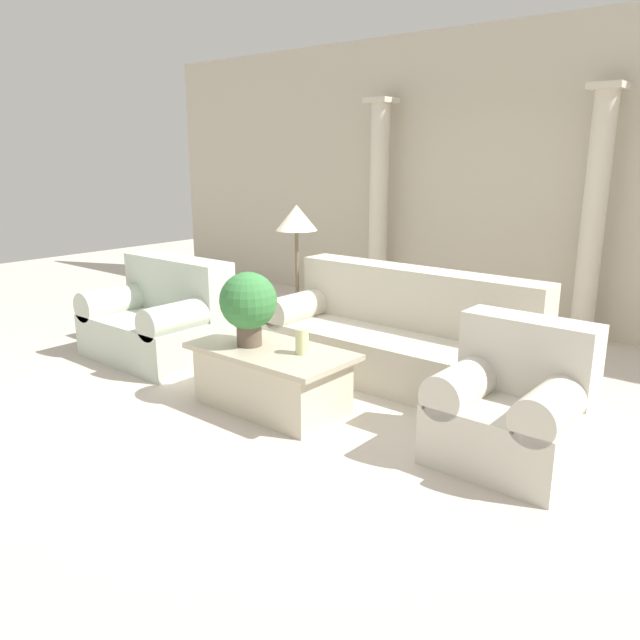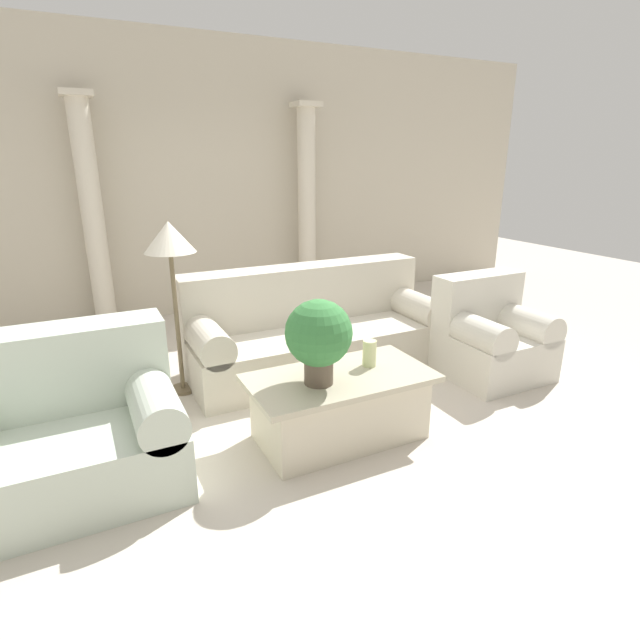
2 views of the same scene
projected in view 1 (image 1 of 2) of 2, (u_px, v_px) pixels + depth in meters
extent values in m
plane|color=beige|center=(307.00, 385.00, 5.19)|extent=(16.00, 16.00, 0.00)
cube|color=beige|center=(478.00, 178.00, 6.97)|extent=(10.00, 0.06, 3.20)
cube|color=beige|center=(397.00, 356.00, 5.28)|extent=(2.31, 0.90, 0.40)
cube|color=beige|center=(417.00, 298.00, 5.38)|extent=(2.31, 0.31, 0.51)
cylinder|color=beige|center=(306.00, 306.00, 5.83)|extent=(0.28, 0.90, 0.28)
cylinder|color=beige|center=(515.00, 347.00, 4.58)|extent=(0.28, 0.90, 0.28)
cube|color=beige|center=(156.00, 337.00, 5.85)|extent=(1.26, 0.90, 0.40)
cube|color=beige|center=(178.00, 284.00, 5.95)|extent=(1.26, 0.31, 0.51)
cylinder|color=beige|center=(124.00, 300.00, 6.08)|extent=(0.28, 0.90, 0.28)
cylinder|color=beige|center=(188.00, 316.00, 5.47)|extent=(0.28, 0.90, 0.28)
cube|color=beige|center=(272.00, 381.00, 4.67)|extent=(1.10, 0.58, 0.43)
cube|color=#BCB398|center=(271.00, 351.00, 4.61)|extent=(1.25, 0.66, 0.04)
cylinder|color=brown|center=(249.00, 335.00, 4.67)|extent=(0.19, 0.19, 0.16)
sphere|color=#387A3D|center=(248.00, 301.00, 4.60)|extent=(0.43, 0.43, 0.43)
cylinder|color=beige|center=(302.00, 341.00, 4.46)|extent=(0.10, 0.10, 0.19)
cylinder|color=brown|center=(298.00, 348.00, 6.14)|extent=(0.21, 0.21, 0.03)
cylinder|color=brown|center=(297.00, 290.00, 5.99)|extent=(0.04, 0.04, 1.14)
cone|color=silver|center=(296.00, 218.00, 5.81)|extent=(0.39, 0.39, 0.24)
cylinder|color=beige|center=(378.00, 209.00, 7.57)|extent=(0.22, 0.22, 2.43)
cube|color=beige|center=(381.00, 100.00, 7.24)|extent=(0.31, 0.31, 0.06)
cylinder|color=beige|center=(593.00, 223.00, 6.02)|extent=(0.22, 0.22, 2.43)
cube|color=beige|center=(608.00, 86.00, 5.70)|extent=(0.31, 0.31, 0.06)
cube|color=beige|center=(507.00, 432.00, 3.85)|extent=(0.84, 0.77, 0.39)
cube|color=beige|center=(529.00, 355.00, 3.93)|extent=(0.84, 0.27, 0.48)
cylinder|color=beige|center=(468.00, 382.00, 3.96)|extent=(0.28, 0.77, 0.28)
cylinder|color=beige|center=(556.00, 403.00, 3.61)|extent=(0.28, 0.77, 0.28)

